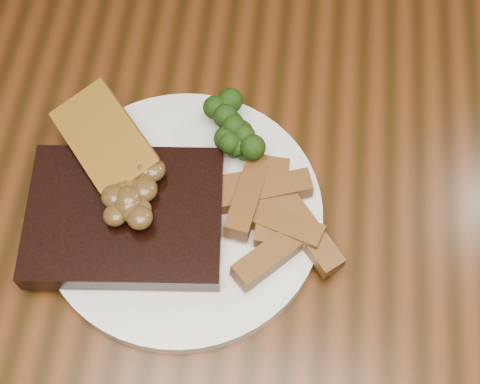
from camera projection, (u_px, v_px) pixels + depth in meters
The scene contains 9 objects.
ground at pixel (245, 374), 1.35m from camera, with size 4.50×4.50×0.00m, color #3C1B0D.
dining_table at pixel (248, 254), 0.76m from camera, with size 1.60×0.90×0.75m.
plate at pixel (183, 214), 0.68m from camera, with size 0.28×0.28×0.01m, color white.
steak at pixel (126, 217), 0.65m from camera, with size 0.19×0.14×0.03m, color black.
steak_bone at pixel (114, 282), 0.63m from camera, with size 0.14×0.01×0.02m, color beige.
mushroom_pile at pixel (125, 196), 0.63m from camera, with size 0.08×0.08×0.03m, color #533B1A, non-canonical shape.
garlic_bread at pixel (110, 152), 0.69m from camera, with size 0.12×0.06×0.03m, color olive.
potato_wedges at pixel (254, 216), 0.65m from camera, with size 0.12×0.12×0.02m, color brown, non-canonical shape.
broccoli_cluster at pixel (235, 143), 0.68m from camera, with size 0.08×0.08×0.04m, color #1C3D0E, non-canonical shape.
Camera 1 is at (0.02, -0.28, 1.37)m, focal length 50.00 mm.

